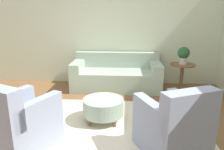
{
  "coord_description": "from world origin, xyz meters",
  "views": [
    {
      "loc": [
        0.39,
        -3.13,
        1.78
      ],
      "look_at": [
        0.15,
        0.55,
        0.75
      ],
      "focal_mm": 35.0,
      "sensor_mm": 36.0,
      "label": 1
    }
  ],
  "objects": [
    {
      "name": "ground_plane",
      "position": [
        0.0,
        0.0,
        0.0
      ],
      "size": [
        16.0,
        16.0,
        0.0
      ],
      "primitive_type": "plane",
      "color": "brown"
    },
    {
      "name": "wall_back",
      "position": [
        0.0,
        2.57,
        1.4
      ],
      "size": [
        9.03,
        0.12,
        2.8
      ],
      "color": "beige",
      "rests_on": "ground_plane"
    },
    {
      "name": "rug",
      "position": [
        0.0,
        0.0,
        0.01
      ],
      "size": [
        3.38,
        2.34,
        0.01
      ],
      "color": "beige",
      "rests_on": "ground_plane"
    },
    {
      "name": "couch",
      "position": [
        0.16,
        2.04,
        0.32
      ],
      "size": [
        2.13,
        0.94,
        0.85
      ],
      "color": "#9EB29E",
      "rests_on": "ground_plane"
    },
    {
      "name": "armchair_left",
      "position": [
        -1.0,
        -0.61,
        0.38
      ],
      "size": [
        0.97,
        1.05,
        0.97
      ],
      "color": "#8E99B2",
      "rests_on": "rug"
    },
    {
      "name": "armchair_right",
      "position": [
        1.0,
        -0.61,
        0.38
      ],
      "size": [
        0.97,
        1.05,
        0.97
      ],
      "color": "#8E99B2",
      "rests_on": "rug"
    },
    {
      "name": "ottoman_table",
      "position": [
        0.02,
        0.28,
        0.26
      ],
      "size": [
        0.69,
        0.69,
        0.39
      ],
      "color": "#9EB29E",
      "rests_on": "rug"
    },
    {
      "name": "side_table",
      "position": [
        1.68,
        1.82,
        0.47
      ],
      "size": [
        0.56,
        0.56,
        0.69
      ],
      "color": "brown",
      "rests_on": "ground_plane"
    },
    {
      "name": "potted_plant_on_side_table",
      "position": [
        1.68,
        1.82,
        0.91
      ],
      "size": [
        0.27,
        0.27,
        0.39
      ],
      "color": "beige",
      "rests_on": "side_table"
    }
  ]
}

